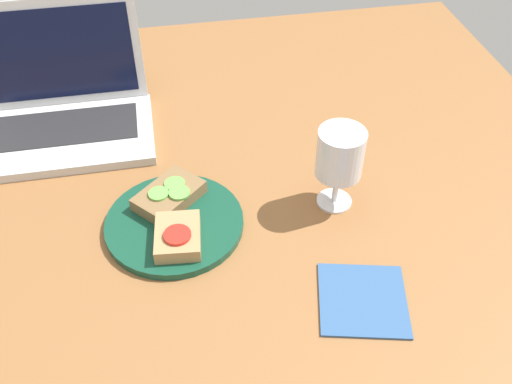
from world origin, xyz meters
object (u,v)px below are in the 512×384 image
object	(u,v)px
plate	(174,223)
laptop	(65,109)
sandwich_with_cucumber	(169,195)
sandwich_with_tomato	(178,236)
wine_glass	(339,157)
napkin	(363,300)

from	to	relation	value
plate	laptop	bearing A→B (deg)	120.94
sandwich_with_cucumber	sandwich_with_tomato	world-z (taller)	sandwich_with_tomato
sandwich_with_cucumber	laptop	xyz separation A→B (cm)	(-18.20, 26.07, 1.94)
wine_glass	sandwich_with_tomato	bearing A→B (deg)	-168.21
napkin	wine_glass	bearing A→B (deg)	85.33
plate	sandwich_with_tomato	size ratio (longest dim) A/B	2.36
sandwich_with_cucumber	laptop	bearing A→B (deg)	124.93
plate	napkin	world-z (taller)	plate
plate	wine_glass	size ratio (longest dim) A/B	1.52
plate	sandwich_with_cucumber	bearing A→B (deg)	93.45
sandwich_with_tomato	napkin	xyz separation A→B (cm)	(25.66, -15.31, -2.48)
plate	napkin	size ratio (longest dim) A/B	1.78
napkin	sandwich_with_cucumber	bearing A→B (deg)	136.47
sandwich_with_tomato	wine_glass	distance (cm)	28.93
wine_glass	napkin	bearing A→B (deg)	-94.67
plate	napkin	bearing A→B (deg)	-37.83
plate	sandwich_with_tomato	bearing A→B (deg)	-86.25
laptop	napkin	xyz separation A→B (cm)	(44.47, -51.02, -4.39)
sandwich_with_cucumber	sandwich_with_tomato	xyz separation A→B (cm)	(0.61, -9.64, 0.03)
plate	sandwich_with_cucumber	size ratio (longest dim) A/B	1.73
sandwich_with_cucumber	plate	bearing A→B (deg)	-86.55
plate	wine_glass	distance (cm)	29.26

